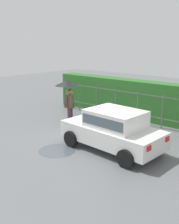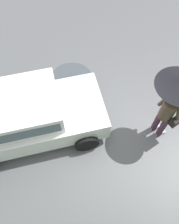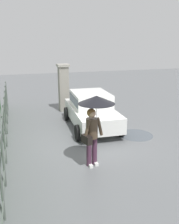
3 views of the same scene
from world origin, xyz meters
name	(u,v)px [view 3 (image 3 of 3)]	position (x,y,z in m)	size (l,w,h in m)	color
ground_plane	(89,141)	(0.00, 0.00, 0.00)	(40.00, 40.00, 0.00)	slate
car	(91,109)	(1.49, -0.54, 0.80)	(3.81, 2.01, 1.48)	white
pedestrian	(94,113)	(-1.73, 0.40, 1.60)	(1.03, 1.03, 2.11)	#47283D
gate_pillar	(64,87)	(4.34, 0.04, 1.24)	(0.60, 0.60, 2.42)	gray
fence_section	(5,124)	(0.40, 2.87, 0.83)	(10.12, 0.05, 1.50)	#59605B
puddle_near	(136,135)	(0.05, -1.92, 0.00)	(1.32, 1.32, 0.00)	#4C545B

